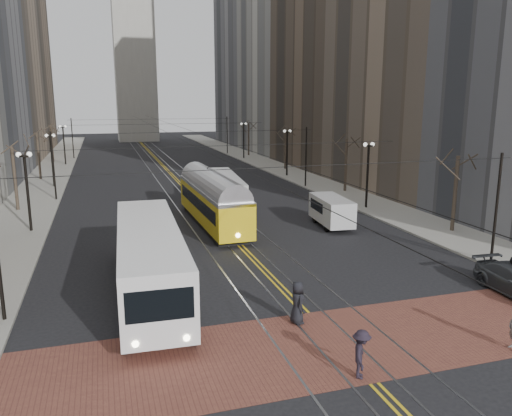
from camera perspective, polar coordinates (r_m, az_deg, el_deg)
ground at (r=24.07m, az=4.79°, el=-10.97°), size 260.00×260.00×0.00m
sidewalk_left at (r=66.48m, az=-22.69°, el=3.18°), size 5.00×140.00×0.15m
sidewalk_right at (r=70.16m, az=2.51°, el=4.55°), size 5.00×140.00×0.15m
crosswalk_band at (r=20.77m, az=9.04°, el=-15.03°), size 25.00×6.00×0.01m
streetcar_rails at (r=66.69m, az=-9.75°, el=3.92°), size 4.80×130.00×0.02m
centre_lines at (r=66.69m, az=-9.75°, el=3.92°), size 0.42×130.00×0.01m
building_right_mid at (r=74.99m, az=10.34°, el=17.83°), size 16.00×20.00×34.00m
building_right_midfar at (r=95.07m, az=5.76°, el=22.21°), size 20.00×20.00×52.00m
building_right_far at (r=112.23m, az=0.56°, el=17.64°), size 16.00×20.00×40.00m
lamp_posts at (r=50.38m, az=-7.42°, el=4.55°), size 27.60×57.20×5.60m
street_trees at (r=56.75m, az=-8.55°, el=5.37°), size 31.68×53.28×5.60m
trolley_wires at (r=56.23m, az=-8.51°, el=6.31°), size 25.96×120.00×6.60m
transit_bus at (r=25.10m, az=-12.08°, el=-6.02°), size 3.37×13.86×3.44m
streetcar at (r=38.52m, az=-4.96°, el=0.41°), size 2.85×13.62×3.20m
rear_bus at (r=44.70m, az=-3.68°, el=1.89°), size 3.49×11.26×2.89m
cargo_van at (r=38.29m, az=8.60°, el=-0.47°), size 2.41×5.24×2.25m
sedan_grey at (r=53.61m, az=-2.48°, el=2.89°), size 2.42×4.63×1.50m
pedestrian_a at (r=21.88m, az=4.75°, el=-10.71°), size 0.65×0.95×1.88m
pedestrian_c at (r=28.44m, az=27.24°, el=-6.70°), size 0.81×0.97×1.78m
pedestrian_d at (r=18.30m, az=11.93°, el=-16.01°), size 1.11×1.31×1.75m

